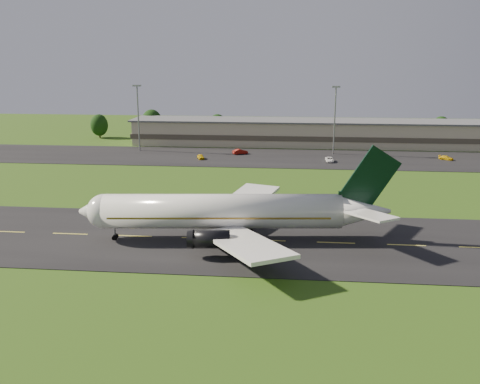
# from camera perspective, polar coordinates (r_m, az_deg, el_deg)

# --- Properties ---
(ground) EXTENTS (360.00, 360.00, 0.00)m
(ground) POSITION_cam_1_polar(r_m,az_deg,el_deg) (86.95, 10.19, -5.41)
(ground) COLOR #2B4A12
(ground) RESTS_ON ground
(taxiway) EXTENTS (220.00, 30.00, 0.10)m
(taxiway) POSITION_cam_1_polar(r_m,az_deg,el_deg) (86.93, 10.19, -5.38)
(taxiway) COLOR black
(taxiway) RESTS_ON ground
(apron) EXTENTS (260.00, 30.00, 0.10)m
(apron) POSITION_cam_1_polar(r_m,az_deg,el_deg) (156.50, 8.27, 3.55)
(apron) COLOR black
(apron) RESTS_ON ground
(airliner) EXTENTS (51.25, 41.97, 15.57)m
(airliner) POSITION_cam_1_polar(r_m,az_deg,el_deg) (85.88, -1.31, -2.15)
(airliner) COLOR white
(airliner) RESTS_ON ground
(terminal) EXTENTS (145.00, 16.00, 8.40)m
(terminal) POSITION_cam_1_polar(r_m,az_deg,el_deg) (180.07, 10.05, 6.16)
(terminal) COLOR #B6AA8B
(terminal) RESTS_ON ground
(light_mast_west) EXTENTS (2.40, 1.20, 20.35)m
(light_mast_west) POSITION_cam_1_polar(r_m,az_deg,el_deg) (169.31, -10.83, 8.60)
(light_mast_west) COLOR gray
(light_mast_west) RESTS_ON ground
(light_mast_centre) EXTENTS (2.40, 1.20, 20.35)m
(light_mast_centre) POSITION_cam_1_polar(r_m,az_deg,el_deg) (162.89, 10.10, 8.41)
(light_mast_centre) COLOR gray
(light_mast_centre) RESTS_ON ground
(tree_line) EXTENTS (197.17, 8.70, 10.69)m
(tree_line) POSITION_cam_1_polar(r_m,az_deg,el_deg) (192.61, 17.44, 6.61)
(tree_line) COLOR black
(tree_line) RESTS_ON ground
(service_vehicle_a) EXTENTS (2.84, 4.19, 1.32)m
(service_vehicle_a) POSITION_cam_1_polar(r_m,az_deg,el_deg) (154.37, -4.22, 3.78)
(service_vehicle_a) COLOR #E1BA0D
(service_vehicle_a) RESTS_ON apron
(service_vehicle_b) EXTENTS (4.77, 3.62, 1.51)m
(service_vehicle_b) POSITION_cam_1_polar(r_m,az_deg,el_deg) (161.56, 0.02, 4.33)
(service_vehicle_b) COLOR maroon
(service_vehicle_b) RESTS_ON apron
(service_vehicle_c) EXTENTS (2.27, 4.64, 1.27)m
(service_vehicle_c) POSITION_cam_1_polar(r_m,az_deg,el_deg) (151.98, 9.53, 3.44)
(service_vehicle_c) COLOR white
(service_vehicle_c) RESTS_ON apron
(service_vehicle_d) EXTENTS (4.32, 3.62, 1.18)m
(service_vehicle_d) POSITION_cam_1_polar(r_m,az_deg,el_deg) (163.61, 21.13, 3.42)
(service_vehicle_d) COLOR yellow
(service_vehicle_d) RESTS_ON apron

